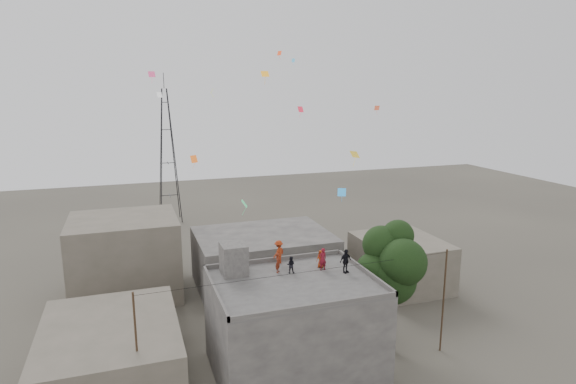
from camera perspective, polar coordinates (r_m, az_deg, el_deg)
name	(u,v)px	position (r m, az deg, el deg)	size (l,w,h in m)	color
ground	(293,370)	(33.24, 0.64, -20.38)	(140.00, 140.00, 0.00)	#423E36
main_building	(293,327)	(31.71, 0.65, -15.72)	(10.00, 8.00, 6.10)	#464442
parapet	(294,280)	(30.36, 0.66, -10.37)	(10.00, 8.00, 0.30)	#464442
stair_head_box	(234,259)	(31.58, -6.46, -7.89)	(1.60, 1.80, 2.00)	#464442
neighbor_west	(111,356)	(32.60, -20.19, -17.79)	(8.00, 10.00, 4.00)	#5D5749
neighbor_north	(263,260)	(44.73, -2.93, -8.02)	(12.00, 9.00, 5.00)	#464442
neighbor_northwest	(125,257)	(44.81, -18.73, -7.27)	(9.00, 8.00, 7.00)	#5D5749
neighbor_east	(400,262)	(46.03, 13.17, -8.14)	(7.00, 8.00, 4.40)	#5D5749
tree	(392,265)	(33.90, 12.28, -8.47)	(4.90, 4.60, 9.10)	black
utility_line	(308,324)	(30.47, 2.38, -15.31)	(20.12, 0.62, 7.40)	black
transmission_tower	(168,156)	(67.25, -14.08, 4.18)	(2.97, 2.97, 20.01)	black
person_red_adult	(323,259)	(32.14, 4.12, -7.93)	(0.55, 0.36, 1.52)	maroon
person_orange_child	(321,259)	(32.64, 3.89, -7.91)	(0.59, 0.38, 1.20)	#9B3311
person_dark_child	(291,265)	(31.62, 0.33, -8.62)	(0.55, 0.43, 1.13)	black
person_dark_adult	(346,261)	(31.83, 6.84, -8.12)	(0.93, 0.39, 1.59)	black
person_orange_adult	(279,252)	(33.17, -1.11, -7.14)	(1.07, 0.61, 1.65)	#A02F12
person_red_child	(278,263)	(31.70, -1.19, -8.37)	(0.49, 0.32, 1.33)	maroon
kites	(271,125)	(34.36, -1.99, 7.98)	(18.76, 18.53, 10.56)	orange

